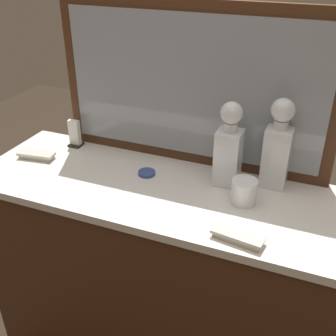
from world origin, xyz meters
The scene contains 9 objects.
dresser centered at (0.00, 0.00, 0.45)m, with size 1.38×0.47×0.90m.
dresser_mirror centered at (0.00, 0.22, 1.19)m, with size 1.00×0.03×0.58m.
crystal_decanter_rear centered at (0.32, 0.16, 1.03)m, with size 0.09×0.09×0.31m.
crystal_decanter_far_right centered at (0.17, 0.11, 1.02)m, with size 0.08×0.08×0.29m.
crystal_tumbler_front centered at (0.25, 0.02, 0.94)m, with size 0.08×0.08×0.08m.
silver_brush_left centered at (-0.55, 0.01, 0.91)m, with size 0.15×0.07×0.02m.
silver_brush_rear centered at (0.28, -0.18, 0.91)m, with size 0.15×0.07×0.02m.
porcelain_dish centered at (-0.11, 0.06, 0.91)m, with size 0.06×0.06×0.01m.
napkin_holder centered at (-0.47, 0.16, 0.95)m, with size 0.05×0.05×0.11m.
Camera 1 is at (0.45, -1.10, 1.65)m, focal length 44.22 mm.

